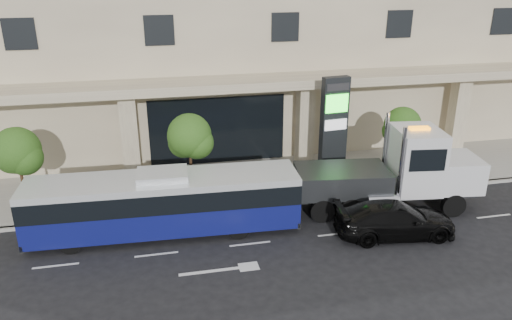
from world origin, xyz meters
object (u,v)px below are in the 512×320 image
at_px(city_bus, 164,202).
at_px(signage_pylon, 334,129).
at_px(black_sedan, 395,220).
at_px(tow_truck, 396,173).

xyz_separation_m(city_bus, signage_pylon, (9.22, 3.76, 1.55)).
relative_size(city_bus, black_sedan, 2.24).
distance_m(black_sedan, signage_pylon, 6.58).
relative_size(tow_truck, black_sedan, 1.90).
height_order(tow_truck, black_sedan, tow_truck).
xyz_separation_m(tow_truck, signage_pylon, (-1.92, 3.63, 1.19)).
bearing_deg(tow_truck, black_sedan, -107.90).
xyz_separation_m(tow_truck, black_sedan, (-1.17, -2.49, -1.12)).
bearing_deg(black_sedan, city_bus, 82.64).
height_order(tow_truck, signage_pylon, signage_pylon).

